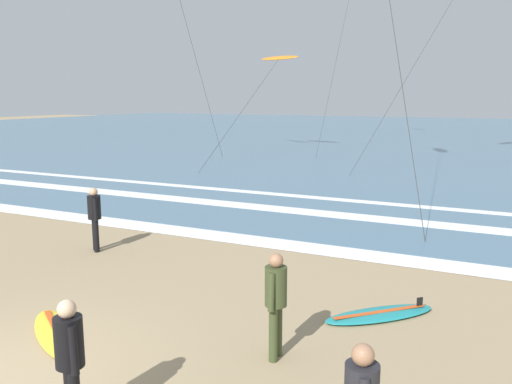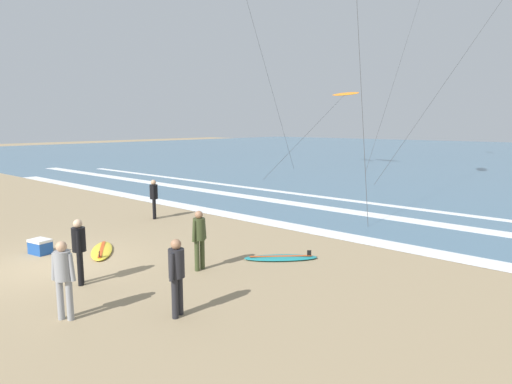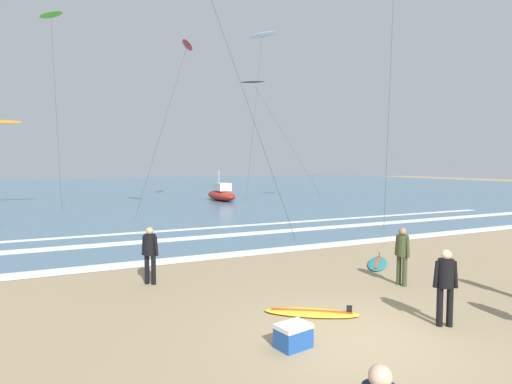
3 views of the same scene
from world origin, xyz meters
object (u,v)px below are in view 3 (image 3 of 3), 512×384
surfer_right_near (150,250)px  offshore_boat (221,194)px  cooler_box (293,336)px  surfboard_left_pile (312,312)px  surfboard_right_spare (377,263)px  kite_black_distant_low (253,83)px  kite_white_high_right (262,36)px  surfer_left_near (446,281)px  surfer_left_far (402,251)px  kite_lime_far_left (51,16)px  kite_red_far_right (187,46)px

surfer_right_near → offshore_boat: (11.18, 24.06, -0.40)m
offshore_boat → cooler_box: offshore_boat is taller
surfboard_left_pile → offshore_boat: (8.42, 27.99, 0.51)m
surfboard_right_spare → kite_black_distant_low: size_ratio=0.13×
surfboard_right_spare → offshore_boat: (3.90, 24.98, 0.51)m
offshore_boat → kite_black_distant_low: bearing=56.0°
kite_white_high_right → offshore_boat: 16.60m
kite_black_distant_low → offshore_boat: 22.18m
surfer_left_near → kite_white_high_right: kite_white_high_right is taller
surfer_right_near → surfer_left_far: 6.95m
surfer_left_far → surfer_left_near: size_ratio=1.00×
kite_black_distant_low → offshore_boat: bearing=-124.0°
surfer_right_near → offshore_boat: offshore_boat is taller
kite_lime_far_left → cooler_box: 41.86m
surfboard_right_spare → kite_red_far_right: kite_red_far_right is taller
surfer_left_far → surfboard_right_spare: surfer_left_far is taller
surfer_left_far → offshore_boat: bearing=79.7°
kite_lime_far_left → kite_black_distant_low: 24.37m
surfer_right_near → surfer_left_far: size_ratio=1.00×
kite_red_far_right → surfboard_right_spare: bearing=-90.9°
kite_white_high_right → kite_red_far_right: size_ratio=1.24×
surfer_left_near → kite_white_high_right: (11.80, 32.60, 15.00)m
surfboard_left_pile → kite_black_distant_low: 48.52m
surfer_right_near → kite_lime_far_left: bearing=94.0°
surfer_left_far → offshore_boat: offshore_boat is taller
surfboard_right_spare → kite_white_high_right: (9.40, 27.85, 15.91)m
surfboard_right_spare → kite_lime_far_left: kite_lime_far_left is taller
surfer_left_near → kite_lime_far_left: kite_lime_far_left is taller
kite_white_high_right → kite_lime_far_left: kite_lime_far_left is taller
surfer_right_near → kite_white_high_right: bearing=58.2°
kite_red_far_right → cooler_box: 31.00m
kite_black_distant_low → surfer_right_near: bearing=-118.6°
surfboard_left_pile → surfboard_right_spare: bearing=33.7°
surfer_left_near → kite_white_high_right: size_ratio=0.10×
cooler_box → surfer_left_near: bearing=-7.8°
kite_white_high_right → kite_black_distant_low: size_ratio=1.09×
surfboard_left_pile → kite_black_distant_low: kite_black_distant_low is taller
surfboard_right_spare → kite_red_far_right: size_ratio=0.15×
cooler_box → surfboard_right_spare: bearing=36.8°
surfboard_left_pile → offshore_boat: offshore_boat is taller
surfer_left_far → kite_white_high_right: (10.44, 29.99, 15.00)m
cooler_box → surfer_right_near: bearing=106.4°
surfboard_left_pile → surfer_left_near: bearing=-39.6°
surfer_left_far → offshore_boat: (4.95, 27.13, -0.40)m
kite_black_distant_low → kite_red_far_right: bearing=-129.4°
kite_red_far_right → kite_black_distant_low: (13.49, 16.40, 0.92)m
surfboard_left_pile → surfboard_right_spare: size_ratio=1.09×
surfboard_left_pile → kite_red_far_right: size_ratio=0.16×
kite_white_high_right → kite_black_distant_low: bearing=69.4°
surfboard_right_spare → cooler_box: bearing=-143.2°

